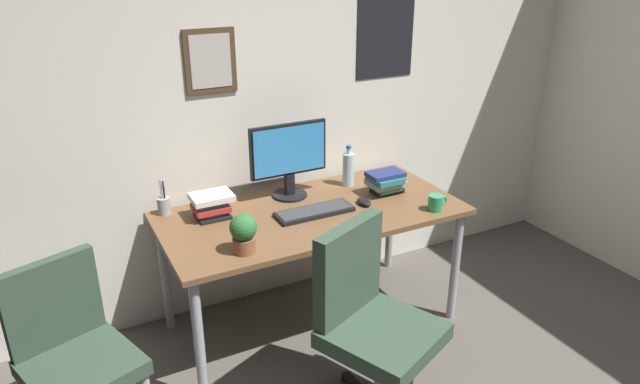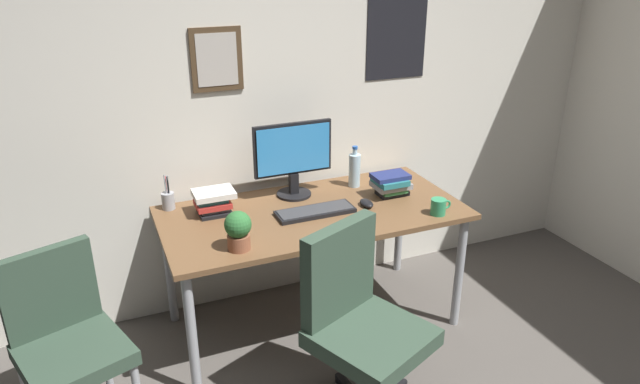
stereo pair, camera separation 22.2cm
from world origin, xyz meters
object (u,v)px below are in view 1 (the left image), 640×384
Objects in this scene: keyboard at (314,212)px; book_stack_left at (211,205)px; office_chair at (369,316)px; water_bottle at (348,169)px; potted_plant at (243,232)px; computer_mouse at (364,202)px; side_chair at (72,349)px; book_stack_right at (386,182)px; monitor at (289,157)px; pen_cup at (164,205)px; coffee_mug_near at (436,203)px.

book_stack_left reaches higher than keyboard.
water_bottle reaches higher than office_chair.
potted_plant is 0.90× the size of book_stack_left.
computer_mouse is 0.56× the size of potted_plant.
side_chair is 1.85m from book_stack_right.
side_chair reaches higher than computer_mouse.
keyboard is at bearing 12.57° from side_chair.
computer_mouse is (0.32, -0.30, -0.22)m from monitor.
potted_plant is 0.64m from pen_cup.
coffee_mug_near is 1.10m from potted_plant.
monitor is at bearing 24.14° from side_chair.
monitor is (1.27, 0.57, 0.47)m from side_chair.
computer_mouse reaches higher than keyboard.
monitor is at bearing -6.98° from pen_cup.
computer_mouse is 0.82m from potted_plant.
office_chair is at bearing -96.21° from keyboard.
pen_cup reaches higher than keyboard.
book_stack_left is (-1.12, 0.48, 0.02)m from coffee_mug_near.
computer_mouse is (0.38, 0.68, 0.22)m from office_chair.
book_stack_right is (1.22, -0.30, 0.02)m from pen_cup.
water_bottle is at bearing 30.33° from potted_plant.
monitor reaches higher than office_chair.
pen_cup is (-0.70, 0.09, -0.19)m from monitor.
side_chair is 3.99× the size of book_stack_right.
office_chair is 4.87× the size of potted_plant.
pen_cup is 0.91× the size of book_stack_right.
pen_cup is (-1.33, 0.63, 0.01)m from coffee_mug_near.
office_chair is 1.27m from pen_cup.
pen_cup reaches higher than book_stack_left.
office_chair is at bearing -48.98° from potted_plant.
keyboard is 1.96× the size of book_stack_right.
monitor reaches higher than computer_mouse.
book_stack_right is (1.00, -0.16, 0.00)m from book_stack_left.
side_chair is at bearing -179.25° from coffee_mug_near.
potted_plant is at bearing -155.04° from keyboard.
side_chair is 4.02× the size of book_stack_left.
book_stack_right reaches higher than coffee_mug_near.
coffee_mug_near is 0.55× the size of book_stack_right.
pen_cup is at bearing 152.99° from keyboard.
monitor is at bearing 178.46° from water_bottle.
side_chair reaches higher than book_stack_right.
side_chair is at bearing -167.43° from keyboard.
book_stack_right is at bearing 16.41° from potted_plant.
water_bottle is 1.16× the size of book_stack_left.
potted_plant is at bearing 178.05° from coffee_mug_near.
computer_mouse is 0.50× the size of book_stack_right.
monitor is at bearing 47.47° from potted_plant.
computer_mouse is (1.59, 0.27, 0.25)m from side_chair.
pen_cup is (-0.65, 1.07, 0.26)m from office_chair.
potted_plant is (-0.79, -0.20, 0.09)m from computer_mouse.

